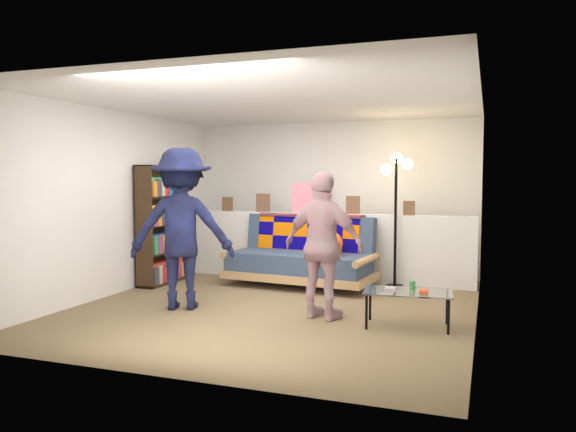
{
  "coord_description": "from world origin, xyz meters",
  "views": [
    {
      "loc": [
        2.34,
        -6.14,
        1.54
      ],
      "look_at": [
        0.0,
        0.4,
        1.05
      ],
      "focal_mm": 35.0,
      "sensor_mm": 36.0,
      "label": 1
    }
  ],
  "objects_px": {
    "person_right": "(324,246)",
    "futon_sofa": "(303,257)",
    "person_left": "(182,229)",
    "coffee_table": "(408,293)",
    "floor_lamp": "(396,192)",
    "bookshelf": "(160,229)"
  },
  "relations": [
    {
      "from": "person_right",
      "to": "futon_sofa",
      "type": "bearing_deg",
      "value": -51.04
    },
    {
      "from": "futon_sofa",
      "to": "person_left",
      "type": "height_order",
      "value": "person_left"
    },
    {
      "from": "coffee_table",
      "to": "floor_lamp",
      "type": "height_order",
      "value": "floor_lamp"
    },
    {
      "from": "bookshelf",
      "to": "floor_lamp",
      "type": "xyz_separation_m",
      "value": [
        3.22,
        0.87,
        0.53
      ]
    },
    {
      "from": "floor_lamp",
      "to": "person_right",
      "type": "distance_m",
      "value": 2.14
    },
    {
      "from": "person_left",
      "to": "futon_sofa",
      "type": "bearing_deg",
      "value": -138.84
    },
    {
      "from": "person_right",
      "to": "bookshelf",
      "type": "bearing_deg",
      "value": -8.73
    },
    {
      "from": "person_left",
      "to": "person_right",
      "type": "bearing_deg",
      "value": 160.34
    },
    {
      "from": "floor_lamp",
      "to": "person_left",
      "type": "distance_m",
      "value": 3.02
    },
    {
      "from": "futon_sofa",
      "to": "coffee_table",
      "type": "distance_m",
      "value": 2.42
    },
    {
      "from": "coffee_table",
      "to": "floor_lamp",
      "type": "xyz_separation_m",
      "value": [
        -0.45,
        2.04,
        0.98
      ]
    },
    {
      "from": "floor_lamp",
      "to": "person_left",
      "type": "relative_size",
      "value": 1.0
    },
    {
      "from": "bookshelf",
      "to": "person_right",
      "type": "relative_size",
      "value": 1.06
    },
    {
      "from": "futon_sofa",
      "to": "coffee_table",
      "type": "height_order",
      "value": "futon_sofa"
    },
    {
      "from": "coffee_table",
      "to": "person_left",
      "type": "xyz_separation_m",
      "value": [
        -2.61,
        -0.04,
        0.59
      ]
    },
    {
      "from": "coffee_table",
      "to": "person_left",
      "type": "relative_size",
      "value": 0.5
    },
    {
      "from": "floor_lamp",
      "to": "person_right",
      "type": "height_order",
      "value": "floor_lamp"
    },
    {
      "from": "futon_sofa",
      "to": "person_left",
      "type": "xyz_separation_m",
      "value": [
        -0.91,
        -1.76,
        0.52
      ]
    },
    {
      "from": "bookshelf",
      "to": "person_left",
      "type": "distance_m",
      "value": 1.62
    },
    {
      "from": "bookshelf",
      "to": "floor_lamp",
      "type": "relative_size",
      "value": 0.91
    },
    {
      "from": "person_right",
      "to": "person_left",
      "type": "bearing_deg",
      "value": 15.83
    },
    {
      "from": "bookshelf",
      "to": "person_left",
      "type": "bearing_deg",
      "value": -48.63
    }
  ]
}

